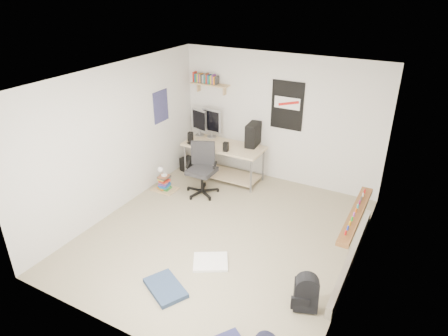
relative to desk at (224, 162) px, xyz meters
The scene contains 24 objects.
floor 1.99m from the desk, 62.08° to the right, with size 4.00×4.50×0.01m, color gray.
ceiling 2.90m from the desk, 62.08° to the right, with size 4.00×4.50×0.01m, color white.
back_wall 1.38m from the desk, 30.07° to the left, with size 4.00×0.01×2.50m, color silver.
left_wall 2.22m from the desk, 122.29° to the right, with size 0.01×4.50×2.50m, color silver.
right_wall 3.50m from the desk, 30.58° to the right, with size 0.01×4.50×2.50m, color silver.
desk is the anchor object (origin of this frame).
monitor_left 0.93m from the desk, 161.82° to the left, with size 0.40×0.10×0.44m, color #B5B5BA.
monitor_right 0.78m from the desk, 148.45° to the left, with size 0.42×0.11×0.47m, color #A9AAAE.
pc_tower 0.82m from the desk, 28.84° to the left, with size 0.20×0.43×0.45m, color black.
keyboard 0.68m from the desk, 149.92° to the right, with size 0.39×0.14×0.02m, color black.
speaker_left 0.84m from the desk, behind, with size 0.09×0.09×0.19m, color black.
speaker_right 0.54m from the desk, 54.35° to the right, with size 0.09×0.09×0.18m, color black.
office_chair 0.76m from the desk, 94.52° to the right, with size 0.65×0.65×0.99m, color #242427.
wall_shelf 1.57m from the desk, 142.26° to the left, with size 0.80×0.22×0.24m, color tan.
poster_back_wall 1.67m from the desk, 25.36° to the left, with size 0.62×0.03×0.92m, color black.
poster_left_wall 1.65m from the desk, 153.86° to the right, with size 0.02×0.42×0.60m, color navy.
window 3.38m from the desk, 26.46° to the right, with size 0.10×1.50×1.26m, color brown.
baseboard_heater 3.22m from the desk, 26.42° to the right, with size 0.08×2.50×0.18m, color #B7B2A8.
backpack 3.66m from the desk, 45.49° to the right, with size 0.29×0.24×0.39m, color black.
tshirt 2.70m from the desk, 65.58° to the right, with size 0.49×0.41×0.04m, color white.
jeans_a 3.31m from the desk, 74.95° to the right, with size 0.60×0.38×0.07m, color navy.
book_stack 1.25m from the desk, 128.68° to the right, with size 0.39×0.32×0.27m, color brown.
desk_lamp 1.24m from the desk, 127.38° to the right, with size 0.11×0.19×0.19m, color white.
subwoofer 0.87m from the desk, behind, with size 0.26×0.26×0.29m, color black.
Camera 1 is at (2.54, -4.63, 3.74)m, focal length 32.00 mm.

